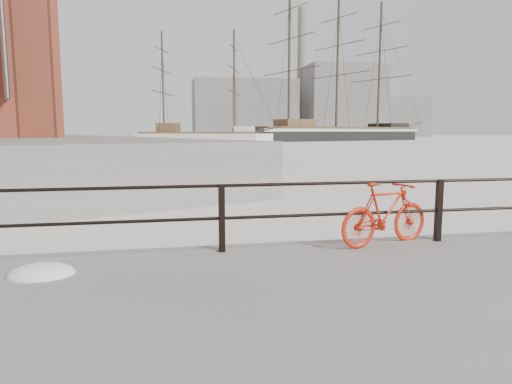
{
  "coord_description": "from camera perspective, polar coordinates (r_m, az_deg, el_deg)",
  "views": [
    {
      "loc": [
        -4.25,
        -6.67,
        2.12
      ],
      "look_at": [
        -2.67,
        1.5,
        1.0
      ],
      "focal_mm": 32.0,
      "sensor_mm": 36.0,
      "label": 1
    }
  ],
  "objects": [
    {
      "name": "ground",
      "position": [
        8.19,
        20.99,
        -7.86
      ],
      "size": [
        400.0,
        400.0,
        0.0
      ],
      "primitive_type": "plane",
      "color": "white",
      "rests_on": "ground"
    },
    {
      "name": "guardrail",
      "position": [
        7.89,
        21.86,
        -2.16
      ],
      "size": [
        28.0,
        0.1,
        1.0
      ],
      "primitive_type": null,
      "color": "black",
      "rests_on": "promenade"
    },
    {
      "name": "bicycle",
      "position": [
        7.32,
        15.86,
        -2.64
      ],
      "size": [
        1.65,
        0.67,
        0.99
      ],
      "primitive_type": "imported",
      "rotation": [
        0.0,
        0.0,
        0.26
      ],
      "color": "red",
      "rests_on": "promenade"
    },
    {
      "name": "barque_black",
      "position": [
        103.58,
        9.94,
        6.35
      ],
      "size": [
        60.69,
        39.09,
        32.86
      ],
      "primitive_type": null,
      "rotation": [
        0.0,
        0.0,
        0.38
      ],
      "color": "black",
      "rests_on": "ground"
    },
    {
      "name": "schooner_mid",
      "position": [
        79.31,
        -7.11,
        6.04
      ],
      "size": [
        29.4,
        19.4,
        19.7
      ],
      "primitive_type": null,
      "rotation": [
        0.0,
        0.0,
        -0.32
      ],
      "color": "beige",
      "rests_on": "ground"
    },
    {
      "name": "industrial_west",
      "position": [
        148.83,
        -1.55,
        10.28
      ],
      "size": [
        32.0,
        18.0,
        18.0
      ],
      "primitive_type": "cube",
      "color": "gray",
      "rests_on": "ground"
    },
    {
      "name": "industrial_mid",
      "position": [
        163.14,
        10.6,
        10.98
      ],
      "size": [
        26.0,
        20.0,
        24.0
      ],
      "primitive_type": "cube",
      "color": "gray",
      "rests_on": "ground"
    },
    {
      "name": "industrial_east",
      "position": [
        177.02,
        16.98,
        8.88
      ],
      "size": [
        20.0,
        16.0,
        14.0
      ],
      "primitive_type": "cube",
      "color": "gray",
      "rests_on": "ground"
    },
    {
      "name": "smokestack",
      "position": [
        164.56,
        5.67,
        14.54
      ],
      "size": [
        2.8,
        2.8,
        44.0
      ],
      "primitive_type": "cylinder",
      "color": "gray",
      "rests_on": "ground"
    }
  ]
}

